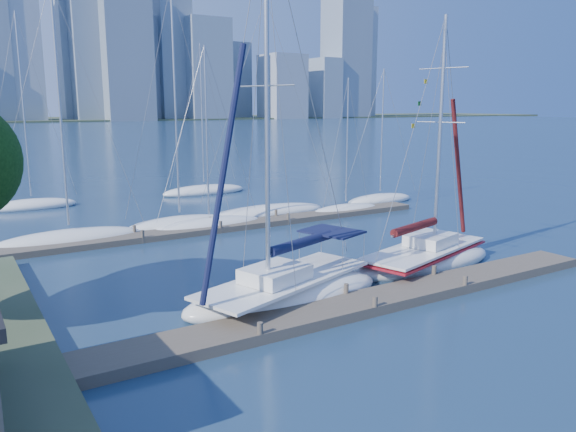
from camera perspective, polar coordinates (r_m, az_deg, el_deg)
ground at (r=22.73m, az=7.30°, el=-9.36°), size 700.00×700.00×0.00m
near_dock at (r=22.66m, az=7.31°, el=-8.89°), size 26.00×2.00×0.40m
far_dock at (r=36.82m, az=-5.96°, el=-1.05°), size 30.00×1.80×0.36m
sailboat_navy at (r=22.91m, az=-0.28°, el=-5.95°), size 9.45×5.69×15.49m
sailboat_maroon at (r=28.69m, az=13.70°, el=-3.23°), size 9.10×5.14×12.75m
bg_boat_0 at (r=35.14m, az=-21.27°, el=-2.16°), size 8.81×4.55×14.90m
bg_boat_1 at (r=37.54m, az=-10.93°, el=-0.76°), size 7.13×2.42×15.62m
bg_boat_2 at (r=37.07m, az=-8.00°, el=-0.90°), size 7.74×3.32×11.94m
bg_boat_3 at (r=40.89m, az=-2.15°, el=0.39°), size 9.73×6.19×15.55m
bg_boat_4 at (r=42.41m, az=5.90°, el=0.63°), size 6.26×3.84×10.20m
bg_boat_5 at (r=47.36m, az=9.32°, el=1.68°), size 6.80×3.77×11.16m
bg_boat_6 at (r=48.27m, az=-24.56°, el=1.05°), size 6.89×3.17×15.14m
bg_boat_7 at (r=51.91m, az=-8.50°, el=2.57°), size 8.24×4.83×13.60m
skyline at (r=310.30m, az=-25.94°, el=15.35°), size 502.74×51.31×114.29m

